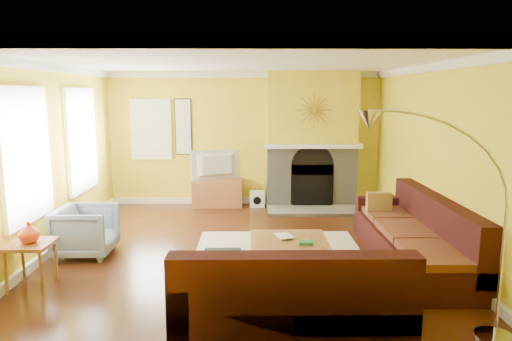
{
  "coord_description": "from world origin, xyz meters",
  "views": [
    {
      "loc": [
        0.14,
        -6.32,
        2.27
      ],
      "look_at": [
        0.2,
        0.4,
        1.13
      ],
      "focal_mm": 32.0,
      "sensor_mm": 36.0,
      "label": 1
    }
  ],
  "objects_px": {
    "sectional_sofa": "(327,241)",
    "side_table": "(32,265)",
    "media_console": "(218,193)",
    "armchair": "(86,231)",
    "coffee_table": "(289,255)",
    "arc_lamp": "(440,231)"
  },
  "relations": [
    {
      "from": "sectional_sofa",
      "to": "side_table",
      "type": "bearing_deg",
      "value": -174.59
    },
    {
      "from": "media_console",
      "to": "armchair",
      "type": "distance_m",
      "value": 3.31
    },
    {
      "from": "side_table",
      "to": "coffee_table",
      "type": "bearing_deg",
      "value": 9.7
    },
    {
      "from": "arc_lamp",
      "to": "coffee_table",
      "type": "bearing_deg",
      "value": 123.8
    },
    {
      "from": "media_console",
      "to": "arc_lamp",
      "type": "bearing_deg",
      "value": -65.52
    },
    {
      "from": "coffee_table",
      "to": "side_table",
      "type": "bearing_deg",
      "value": -170.3
    },
    {
      "from": "sectional_sofa",
      "to": "media_console",
      "type": "xyz_separation_m",
      "value": [
        -1.63,
        3.62,
        -0.17
      ]
    },
    {
      "from": "media_console",
      "to": "armchair",
      "type": "height_order",
      "value": "armchair"
    },
    {
      "from": "media_console",
      "to": "arc_lamp",
      "type": "height_order",
      "value": "arc_lamp"
    },
    {
      "from": "armchair",
      "to": "media_console",
      "type": "bearing_deg",
      "value": -29.79
    },
    {
      "from": "media_console",
      "to": "side_table",
      "type": "bearing_deg",
      "value": -115.72
    },
    {
      "from": "coffee_table",
      "to": "media_console",
      "type": "xyz_separation_m",
      "value": [
        -1.18,
        3.42,
        0.08
      ]
    },
    {
      "from": "media_console",
      "to": "side_table",
      "type": "xyz_separation_m",
      "value": [
        -1.9,
        -3.95,
        0.0
      ]
    },
    {
      "from": "coffee_table",
      "to": "media_console",
      "type": "relative_size",
      "value": 1.0
    },
    {
      "from": "coffee_table",
      "to": "armchair",
      "type": "distance_m",
      "value": 2.88
    },
    {
      "from": "coffee_table",
      "to": "side_table",
      "type": "height_order",
      "value": "side_table"
    },
    {
      "from": "coffee_table",
      "to": "side_table",
      "type": "relative_size",
      "value": 1.82
    },
    {
      "from": "armchair",
      "to": "side_table",
      "type": "distance_m",
      "value": 1.12
    },
    {
      "from": "sectional_sofa",
      "to": "coffee_table",
      "type": "relative_size",
      "value": 3.69
    },
    {
      "from": "media_console",
      "to": "armchair",
      "type": "relative_size",
      "value": 1.29
    },
    {
      "from": "sectional_sofa",
      "to": "arc_lamp",
      "type": "xyz_separation_m",
      "value": [
        0.74,
        -1.59,
        0.61
      ]
    },
    {
      "from": "coffee_table",
      "to": "media_console",
      "type": "bearing_deg",
      "value": 108.99
    }
  ]
}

